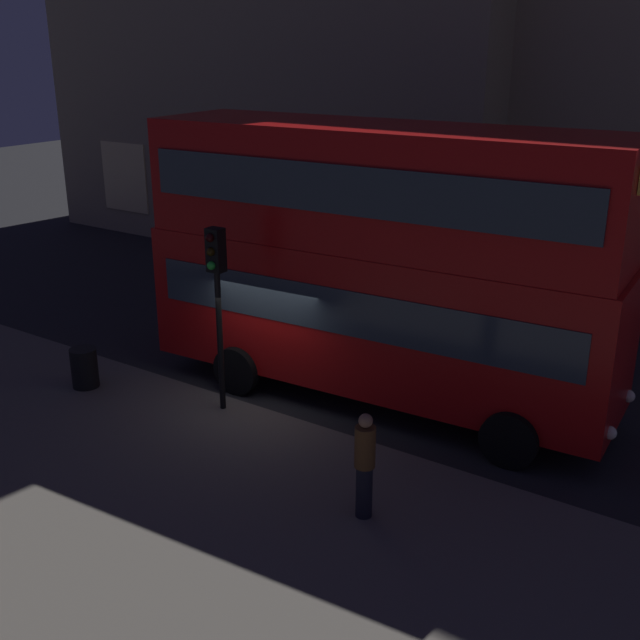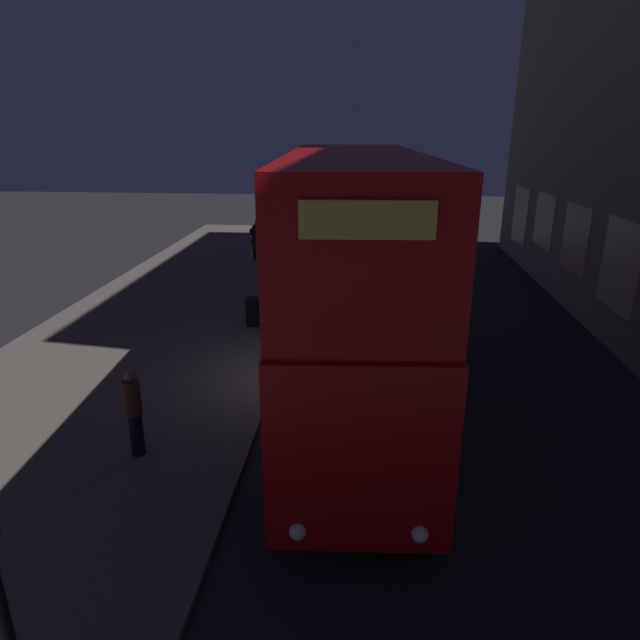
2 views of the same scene
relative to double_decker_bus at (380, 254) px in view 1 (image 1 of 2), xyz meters
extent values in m
plane|color=#232326|center=(-1.82, -1.29, -3.16)|extent=(80.00, 80.00, 0.00)
cube|color=#5B564F|center=(-1.82, -6.04, -3.10)|extent=(44.00, 8.24, 0.12)
cube|color=#F9E09E|center=(-15.42, 7.37, -0.96)|extent=(2.29, 0.06, 2.59)
cube|color=#F9E09E|center=(-11.84, 7.37, -0.63)|extent=(2.29, 0.06, 2.11)
cube|color=#E5C67F|center=(-8.25, 7.37, -0.64)|extent=(2.29, 0.06, 2.25)
cube|color=#F9E09E|center=(-4.67, 7.37, -0.72)|extent=(2.29, 0.06, 2.53)
cube|color=#E5C67F|center=(0.41, 9.19, -0.87)|extent=(2.28, 0.06, 2.49)
cube|color=#B20F0F|center=(0.00, 0.00, -1.21)|extent=(9.85, 3.14, 2.84)
cube|color=#B20F0F|center=(0.00, 0.00, 1.36)|extent=(9.65, 3.08, 2.31)
cube|color=#2D3842|center=(0.00, 0.00, -0.86)|extent=(9.08, 3.16, 0.90)
cube|color=#2D3842|center=(0.00, 0.00, 1.48)|extent=(9.08, 3.16, 0.90)
sphere|color=white|center=(4.82, 1.12, -2.28)|extent=(0.24, 0.24, 0.24)
sphere|color=white|center=(4.92, -0.56, -2.28)|extent=(0.24, 0.24, 0.24)
cylinder|color=black|center=(3.22, 1.53, -2.63)|extent=(1.07, 0.30, 1.06)
cylinder|color=black|center=(3.37, -1.15, -2.63)|extent=(1.07, 0.30, 1.06)
cylinder|color=black|center=(-2.75, 1.19, -2.63)|extent=(1.07, 0.30, 1.06)
cylinder|color=black|center=(-2.60, -1.50, -2.63)|extent=(1.07, 0.30, 1.06)
cylinder|color=black|center=(-2.22, -2.38, -1.59)|extent=(0.12, 0.12, 2.89)
cube|color=black|center=(-2.22, -2.38, 0.28)|extent=(0.32, 0.26, 0.85)
sphere|color=black|center=(-2.22, -2.53, 0.55)|extent=(0.17, 0.17, 0.17)
sphere|color=black|center=(-2.22, -2.53, 0.28)|extent=(0.17, 0.17, 0.17)
sphere|color=green|center=(-2.22, -2.53, 0.01)|extent=(0.17, 0.17, 0.17)
cylinder|color=black|center=(2.12, -4.04, -2.60)|extent=(0.26, 0.26, 0.89)
cylinder|color=#513319|center=(2.12, -4.04, -1.82)|extent=(0.33, 0.33, 0.67)
sphere|color=#8C664C|center=(2.12, -4.04, -1.37)|extent=(0.22, 0.22, 0.22)
cylinder|color=black|center=(-5.37, -3.24, -2.61)|extent=(0.57, 0.57, 0.87)
camera|label=1|loc=(7.46, -13.17, 4.08)|focal=43.85mm
camera|label=2|loc=(11.03, 0.28, 3.00)|focal=30.87mm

